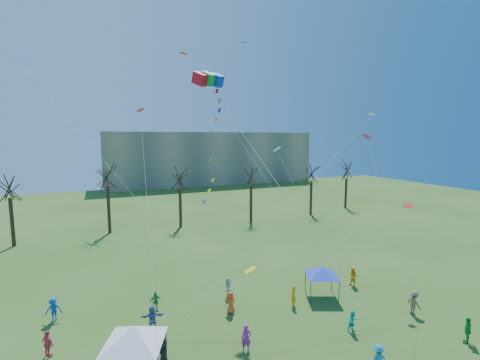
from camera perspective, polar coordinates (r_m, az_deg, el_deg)
name	(u,v)px	position (r m, az deg, el deg)	size (l,w,h in m)	color
distant_building	(211,158)	(99.95, -5.04, 3.78)	(60.00, 14.00, 15.00)	gray
bare_tree_row	(174,182)	(50.48, -11.24, -0.41)	(68.74, 7.80, 10.63)	black
big_box_kite	(216,147)	(20.54, -4.06, 5.56)	(4.48, 5.86, 18.85)	red
canopy_tent_white	(134,334)	(20.93, -17.66, -23.81)	(4.09, 4.09, 3.29)	#3F3F44
canopy_tent_blue	(322,271)	(30.06, 13.82, -14.89)	(3.27, 3.27, 2.67)	#3F3F44
festival_crowd	(228,327)	(24.41, -2.12, -23.85)	(27.39, 14.44, 1.82)	#E7481C
small_kites_aloft	(234,144)	(25.49, -1.01, 6.22)	(30.72, 19.26, 33.83)	orange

